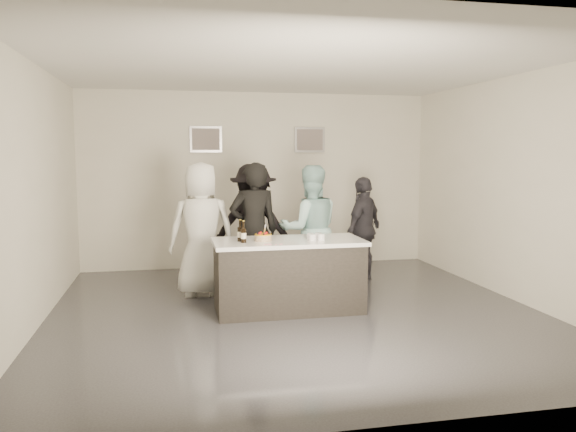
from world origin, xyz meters
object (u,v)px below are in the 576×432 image
object	(u,v)px
cake	(263,238)
beer_bottle_b	(243,232)
beer_bottle_a	(240,231)
person_main_black	(254,230)
person_guest_right	(364,229)
person_guest_left	(202,229)
person_main_blue	(310,229)
person_guest_back	(253,226)
bar_counter	(288,275)

from	to	relation	value
cake	beer_bottle_b	xyz separation A→B (m)	(-0.25, -0.10, 0.09)
beer_bottle_a	person_main_black	world-z (taller)	person_main_black
beer_bottle_a	person_guest_right	bearing A→B (deg)	34.54
beer_bottle_a	person_guest_left	size ratio (longest dim) A/B	0.14
person_main_blue	person_guest_back	size ratio (longest dim) A/B	0.99
beer_bottle_a	beer_bottle_b	size ratio (longest dim) A/B	1.00
person_guest_left	person_guest_right	bearing A→B (deg)	-171.12
person_guest_left	person_main_blue	bearing A→B (deg)	173.17
cake	beer_bottle_a	bearing A→B (deg)	176.40
beer_bottle_b	person_guest_left	bearing A→B (deg)	111.21
cake	bar_counter	bearing A→B (deg)	3.66
bar_counter	person_main_blue	size ratio (longest dim) A/B	1.03
person_guest_right	person_guest_left	bearing A→B (deg)	-34.20
bar_counter	person_guest_back	xyz separation A→B (m)	(-0.25, 1.30, 0.46)
beer_bottle_a	person_guest_right	size ratio (longest dim) A/B	0.16
person_main_black	person_guest_back	bearing A→B (deg)	-101.71
bar_counter	beer_bottle_a	size ratio (longest dim) A/B	7.15
person_guest_left	person_guest_back	world-z (taller)	person_guest_left
beer_bottle_a	person_main_blue	size ratio (longest dim) A/B	0.14
beer_bottle_b	person_guest_back	world-z (taller)	person_guest_back
beer_bottle_b	person_main_blue	xyz separation A→B (m)	(1.06, 0.97, -0.13)
bar_counter	person_main_black	world-z (taller)	person_main_black
person_main_black	person_main_blue	xyz separation A→B (m)	(0.81, 0.09, -0.02)
bar_counter	person_main_blue	world-z (taller)	person_main_blue
person_main_black	person_guest_back	size ratio (longest dim) A/B	1.02
beer_bottle_a	beer_bottle_b	bearing A→B (deg)	-76.75
beer_bottle_b	person_main_blue	bearing A→B (deg)	42.37
cake	person_main_black	distance (m)	0.78
bar_counter	cake	bearing A→B (deg)	-176.34
person_guest_back	beer_bottle_a	bearing A→B (deg)	94.17
bar_counter	person_guest_back	bearing A→B (deg)	100.95
beer_bottle_a	person_main_blue	world-z (taller)	person_main_blue
cake	person_main_black	bearing A→B (deg)	90.10
person_main_blue	person_guest_back	world-z (taller)	person_guest_back
cake	person_guest_left	xyz separation A→B (m)	(-0.69, 1.03, -0.01)
person_guest_left	person_guest_back	distance (m)	0.82
person_main_black	person_guest_right	xyz separation A→B (m)	(1.81, 0.68, -0.12)
beer_bottle_a	beer_bottle_b	world-z (taller)	same
cake	person_main_black	size ratio (longest dim) A/B	0.11
person_main_blue	cake	bearing A→B (deg)	48.33
person_main_black	person_guest_left	world-z (taller)	person_guest_left
person_main_blue	person_guest_right	size ratio (longest dim) A/B	1.12
cake	beer_bottle_a	distance (m)	0.30
beer_bottle_a	person_main_black	distance (m)	0.82
beer_bottle_a	person_main_black	bearing A→B (deg)	69.83
person_main_blue	person_guest_back	distance (m)	0.87
beer_bottle_b	bar_counter	bearing A→B (deg)	11.55
person_main_black	cake	bearing A→B (deg)	85.81
person_guest_right	person_guest_back	distance (m)	1.75
beer_bottle_a	person_guest_back	size ratio (longest dim) A/B	0.14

